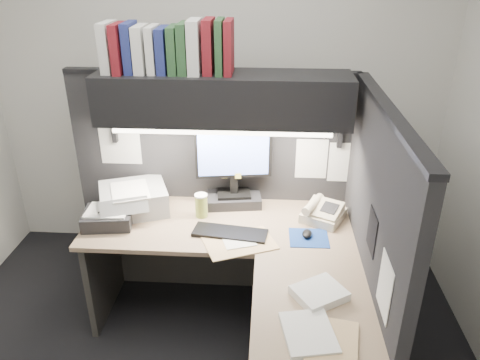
# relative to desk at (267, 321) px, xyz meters

# --- Properties ---
(wall_back) EXTENTS (3.50, 0.04, 2.70)m
(wall_back) POSITION_rel_desk_xyz_m (-0.43, 1.50, 0.91)
(wall_back) COLOR silver
(wall_back) RESTS_ON floor
(partition_back) EXTENTS (1.90, 0.06, 1.60)m
(partition_back) POSITION_rel_desk_xyz_m (-0.40, 0.93, 0.36)
(partition_back) COLOR black
(partition_back) RESTS_ON floor
(partition_right) EXTENTS (0.06, 1.50, 1.60)m
(partition_right) POSITION_rel_desk_xyz_m (0.55, 0.18, 0.36)
(partition_right) COLOR black
(partition_right) RESTS_ON floor
(desk) EXTENTS (1.70, 1.53, 0.73)m
(desk) POSITION_rel_desk_xyz_m (0.00, 0.00, 0.00)
(desk) COLOR #978260
(desk) RESTS_ON floor
(overhead_shelf) EXTENTS (1.55, 0.34, 0.30)m
(overhead_shelf) POSITION_rel_desk_xyz_m (-0.30, 0.75, 1.06)
(overhead_shelf) COLOR black
(overhead_shelf) RESTS_ON partition_back
(task_light_tube) EXTENTS (1.32, 0.04, 0.04)m
(task_light_tube) POSITION_rel_desk_xyz_m (-0.30, 0.61, 0.89)
(task_light_tube) COLOR white
(task_light_tube) RESTS_ON overhead_shelf
(monitor) EXTENTS (0.50, 0.27, 0.55)m
(monitor) POSITION_rel_desk_xyz_m (-0.24, 0.82, 0.50)
(monitor) COLOR black
(monitor) RESTS_ON desk
(keyboard) EXTENTS (0.47, 0.22, 0.02)m
(keyboard) POSITION_rel_desk_xyz_m (-0.24, 0.43, 0.30)
(keyboard) COLOR black
(keyboard) RESTS_ON desk
(mousepad) EXTENTS (0.24, 0.22, 0.00)m
(mousepad) POSITION_rel_desk_xyz_m (0.24, 0.42, 0.29)
(mousepad) COLOR navy
(mousepad) RESTS_ON desk
(mouse) EXTENTS (0.07, 0.10, 0.03)m
(mouse) POSITION_rel_desk_xyz_m (0.23, 0.43, 0.31)
(mouse) COLOR black
(mouse) RESTS_ON mousepad
(telephone) EXTENTS (0.33, 0.33, 0.10)m
(telephone) POSITION_rel_desk_xyz_m (0.35, 0.65, 0.34)
(telephone) COLOR beige
(telephone) RESTS_ON desk
(coffee_cup) EXTENTS (0.09, 0.09, 0.15)m
(coffee_cup) POSITION_rel_desk_xyz_m (-0.44, 0.64, 0.36)
(coffee_cup) COLOR #9EAD45
(coffee_cup) RESTS_ON desk
(printer) EXTENTS (0.52, 0.49, 0.17)m
(printer) POSITION_rel_desk_xyz_m (-0.91, 0.69, 0.37)
(printer) COLOR #9A9DA0
(printer) RESTS_ON desk
(notebook_stack) EXTENTS (0.33, 0.29, 0.09)m
(notebook_stack) POSITION_rel_desk_xyz_m (-1.02, 0.51, 0.33)
(notebook_stack) COLOR black
(notebook_stack) RESTS_ON desk
(open_folder) EXTENTS (0.48, 0.40, 0.01)m
(open_folder) POSITION_rel_desk_xyz_m (-0.17, 0.33, 0.29)
(open_folder) COLOR tan
(open_folder) RESTS_ON desk
(paper_stack_a) EXTENTS (0.31, 0.30, 0.05)m
(paper_stack_a) POSITION_rel_desk_xyz_m (0.26, -0.13, 0.31)
(paper_stack_a) COLOR white
(paper_stack_a) RESTS_ON desk
(paper_stack_b) EXTENTS (0.27, 0.31, 0.03)m
(paper_stack_b) POSITION_rel_desk_xyz_m (0.19, -0.40, 0.30)
(paper_stack_b) COLOR white
(paper_stack_b) RESTS_ON desk
(manila_stack) EXTENTS (0.27, 0.32, 0.02)m
(manila_stack) POSITION_rel_desk_xyz_m (0.29, -0.43, 0.30)
(manila_stack) COLOR tan
(manila_stack) RESTS_ON desk
(binder_row) EXTENTS (0.77, 0.25, 0.31)m
(binder_row) POSITION_rel_desk_xyz_m (-0.62, 0.76, 1.35)
(binder_row) COLOR silver
(binder_row) RESTS_ON overhead_shelf
(pinned_papers) EXTENTS (1.76, 1.31, 0.51)m
(pinned_papers) POSITION_rel_desk_xyz_m (-0.00, 0.56, 0.61)
(pinned_papers) COLOR white
(pinned_papers) RESTS_ON partition_back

